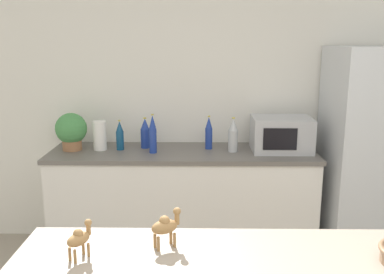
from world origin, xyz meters
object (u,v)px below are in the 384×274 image
Objects in this scene: back_bottle_0 at (145,133)px; back_bottle_1 at (209,133)px; paper_towel_roll at (100,136)px; camel_figurine_second at (79,238)px; back_bottle_2 at (120,136)px; camel_figurine at (166,226)px; back_bottle_3 at (233,135)px; potted_plant at (71,130)px; microwave at (281,134)px; back_bottle_4 at (153,134)px; refrigerator at (384,157)px.

back_bottle_1 is (0.54, -0.03, 0.01)m from back_bottle_0.
back_bottle_0 is 0.54m from back_bottle_1.
camel_figurine_second is (0.38, -2.01, 0.07)m from paper_towel_roll.
back_bottle_2 is (-0.20, -0.07, -0.00)m from back_bottle_0.
back_bottle_1 reaches higher than camel_figurine.
back_bottle_3 reaches higher than back_bottle_0.
camel_figurine is (-0.41, -1.87, 0.06)m from back_bottle_3.
potted_plant is 1.10× the size of back_bottle_1.
potted_plant reaches higher than back_bottle_2.
back_bottle_3 is (-0.40, -0.03, -0.00)m from microwave.
potted_plant is 0.69m from back_bottle_4.
camel_figurine is at bearing -70.13° from paper_towel_roll.
back_bottle_0 is 0.18m from back_bottle_4.
back_bottle_4 is (0.68, -0.08, -0.01)m from potted_plant.
refrigerator is at bearing -2.85° from back_bottle_2.
paper_towel_roll is 0.91m from back_bottle_1.
back_bottle_1 is (-1.41, 0.15, 0.16)m from refrigerator.
back_bottle_4 is at bearing -6.87° from potted_plant.
paper_towel_roll is at bearing 177.81° from back_bottle_3.
paper_towel_roll is 1.10m from back_bottle_3.
camel_figurine_second is at bearing -163.75° from camel_figurine.
back_bottle_1 is at bearing 2.85° from paper_towel_roll.
paper_towel_roll is at bearing 2.07° from potted_plant.
camel_figurine is at bearing -80.77° from back_bottle_0.
back_bottle_0 reaches higher than paper_towel_roll.
back_bottle_2 is at bearing -176.89° from back_bottle_1.
refrigerator is 5.49× the size of back_bottle_4.
camel_figurine_second is (-0.31, -0.09, -0.01)m from camel_figurine.
camel_figurine_second is at bearing -92.13° from back_bottle_4.
back_bottle_3 is 1.83× the size of camel_figurine.
back_bottle_4 is (0.45, -0.09, 0.03)m from paper_towel_roll.
back_bottle_0 is 1.68× the size of camel_figurine.
camel_figurine_second is at bearing -79.28° from paper_towel_roll.
microwave is 3.43× the size of camel_figurine_second.
back_bottle_1 is 1.97m from camel_figurine.
potted_plant is 0.61m from back_bottle_0.
microwave is (1.50, -0.01, 0.02)m from paper_towel_roll.
camel_figurine is at bearing -113.02° from microwave.
back_bottle_3 is (0.20, -0.09, 0.00)m from back_bottle_1.
back_bottle_0 is 2.01m from camel_figurine.
microwave is at bearing -0.31° from paper_towel_roll.
back_bottle_3 reaches higher than camel_figurine_second.
refrigerator is 2.16m from back_bottle_2.
camel_figurine reaches higher than back_bottle_2.
refrigerator is 5.62× the size of potted_plant.
camel_figurine is at bearing -96.26° from back_bottle_1.
refrigerator is at bearing -5.97° from back_bottle_1.
back_bottle_0 is 1.04× the size of back_bottle_2.
paper_towel_roll is 2.04m from camel_figurine_second.
back_bottle_4 is (-1.87, 0.01, 0.18)m from refrigerator.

